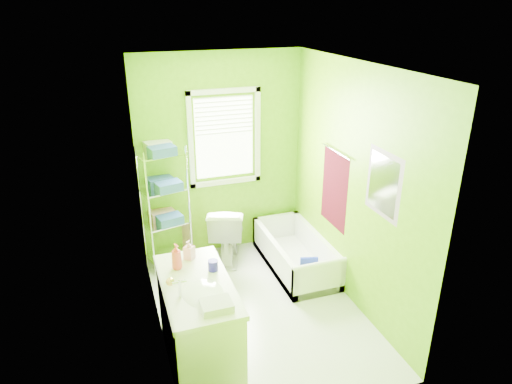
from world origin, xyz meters
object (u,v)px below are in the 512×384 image
object	(u,v)px
bathtub	(296,258)
wire_shelf_unit	(165,193)
toilet	(227,232)
vanity	(199,321)

from	to	relation	value
bathtub	wire_shelf_unit	bearing A→B (deg)	156.99
wire_shelf_unit	toilet	bearing A→B (deg)	-9.86
toilet	vanity	size ratio (longest dim) A/B	0.67
vanity	wire_shelf_unit	xyz separation A→B (m)	(0.02, 1.84, 0.51)
bathtub	vanity	size ratio (longest dim) A/B	1.20
toilet	wire_shelf_unit	size ratio (longest dim) A/B	0.49
toilet	vanity	xyz separation A→B (m)	(-0.74, -1.71, 0.07)
toilet	vanity	bearing A→B (deg)	86.14
toilet	wire_shelf_unit	world-z (taller)	wire_shelf_unit
vanity	wire_shelf_unit	distance (m)	1.91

